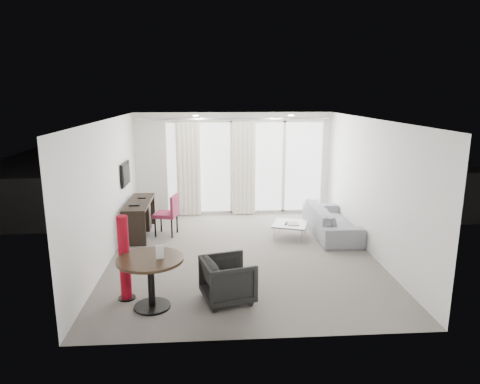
{
  "coord_description": "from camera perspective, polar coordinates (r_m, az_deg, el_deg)",
  "views": [
    {
      "loc": [
        -0.58,
        -7.88,
        3.07
      ],
      "look_at": [
        0.0,
        0.6,
        1.1
      ],
      "focal_mm": 32.0,
      "sensor_mm": 36.0,
      "label": 1
    }
  ],
  "objects": [
    {
      "name": "round_table",
      "position": [
        6.47,
        -11.76,
        -11.79
      ],
      "size": [
        1.26,
        1.26,
        0.77
      ],
      "primitive_type": null,
      "rotation": [
        0.0,
        0.0,
        0.41
      ],
      "color": "#2F1F13",
      "rests_on": "floor"
    },
    {
      "name": "desk_chair",
      "position": [
        9.54,
        -9.85,
        -3.03
      ],
      "size": [
        0.59,
        0.57,
        0.92
      ],
      "primitive_type": null,
      "rotation": [
        0.0,
        0.0,
        -0.23
      ],
      "color": "maroon",
      "rests_on": "floor"
    },
    {
      "name": "rattan_chair_a",
      "position": [
        12.86,
        4.54,
        0.94
      ],
      "size": [
        0.58,
        0.58,
        0.76
      ],
      "primitive_type": null,
      "rotation": [
        0.0,
        0.0,
        0.14
      ],
      "color": "brown",
      "rests_on": "terrace_slab"
    },
    {
      "name": "desk",
      "position": [
        9.71,
        -13.25,
        -3.41
      ],
      "size": [
        0.5,
        1.61,
        0.75
      ],
      "primitive_type": null,
      "color": "black",
      "rests_on": "floor"
    },
    {
      "name": "coffee_table",
      "position": [
        9.39,
        6.7,
        -5.09
      ],
      "size": [
        0.91,
        0.91,
        0.32
      ],
      "primitive_type": null,
      "rotation": [
        0.0,
        0.0,
        -0.35
      ],
      "color": "gray",
      "rests_on": "floor"
    },
    {
      "name": "wall_left",
      "position": [
        8.3,
        -17.19,
        0.14
      ],
      "size": [
        0.0,
        6.0,
        2.6
      ],
      "primitive_type": "cube",
      "color": "silver",
      "rests_on": "ground"
    },
    {
      "name": "curtain_track",
      "position": [
        10.73,
        -0.83,
        9.74
      ],
      "size": [
        4.8,
        0.04,
        0.04
      ],
      "primitive_type": null,
      "color": "#B2B2B7",
      "rests_on": "ceiling"
    },
    {
      "name": "floor",
      "position": [
        8.48,
        0.28,
        -8.19
      ],
      "size": [
        5.0,
        6.0,
        0.0
      ],
      "primitive_type": "cube",
      "color": "#69635C",
      "rests_on": "ground"
    },
    {
      "name": "window_frame",
      "position": [
        11.04,
        0.71,
        3.31
      ],
      "size": [
        4.1,
        0.06,
        2.44
      ],
      "primitive_type": null,
      "color": "white",
      "rests_on": "ground"
    },
    {
      "name": "ceiling",
      "position": [
        7.91,
        0.3,
        9.64
      ],
      "size": [
        5.0,
        6.0,
        0.0
      ],
      "primitive_type": "cube",
      "color": "white",
      "rests_on": "ground"
    },
    {
      "name": "terrace_slab",
      "position": [
        12.8,
        0.14,
        -1.1
      ],
      "size": [
        5.6,
        3.0,
        0.12
      ],
      "primitive_type": "cube",
      "color": "#4D4D50",
      "rests_on": "ground"
    },
    {
      "name": "downlight_a",
      "position": [
        9.5,
        -5.94,
        10.09
      ],
      "size": [
        0.12,
        0.12,
        0.02
      ],
      "primitive_type": "cylinder",
      "color": "#FFE0B2",
      "rests_on": "ceiling"
    },
    {
      "name": "menu_card",
      "position": [
        6.29,
        -10.59,
        -9.15
      ],
      "size": [
        0.11,
        0.04,
        0.21
      ],
      "primitive_type": null,
      "rotation": [
        0.0,
        0.0,
        0.2
      ],
      "color": "white",
      "rests_on": "round_table"
    },
    {
      "name": "curtain_right",
      "position": [
        10.89,
        0.51,
        3.17
      ],
      "size": [
        0.6,
        0.2,
        2.38
      ],
      "primitive_type": null,
      "color": "white",
      "rests_on": "ground"
    },
    {
      "name": "downlight_b",
      "position": [
        9.66,
        6.82,
        10.11
      ],
      "size": [
        0.12,
        0.12,
        0.02
      ],
      "primitive_type": "cylinder",
      "color": "#FFE0B2",
      "rests_on": "ceiling"
    },
    {
      "name": "rattan_chair_b",
      "position": [
        13.21,
        5.15,
        1.51
      ],
      "size": [
        0.71,
        0.71,
        0.88
      ],
      "primitive_type": null,
      "rotation": [
        0.0,
        0.0,
        -0.2
      ],
      "color": "brown",
      "rests_on": "terrace_slab"
    },
    {
      "name": "remote",
      "position": [
        9.31,
        6.19,
        -3.95
      ],
      "size": [
        0.09,
        0.16,
        0.02
      ],
      "primitive_type": null,
      "rotation": [
        0.0,
        0.0,
        -0.32
      ],
      "color": "black",
      "rests_on": "coffee_table"
    },
    {
      "name": "sofa",
      "position": [
        9.71,
        12.07,
        -3.74
      ],
      "size": [
        0.83,
        2.13,
        0.62
      ],
      "primitive_type": "imported",
      "rotation": [
        0.0,
        0.0,
        1.57
      ],
      "color": "gray",
      "rests_on": "floor"
    },
    {
      "name": "wall_front",
      "position": [
        5.22,
        2.74,
        -6.79
      ],
      "size": [
        5.0,
        0.0,
        2.6
      ],
      "primitive_type": "cube",
      "color": "silver",
      "rests_on": "ground"
    },
    {
      "name": "magazine",
      "position": [
        9.31,
        7.1,
        -3.98
      ],
      "size": [
        0.25,
        0.31,
        0.02
      ],
      "primitive_type": null,
      "rotation": [
        0.0,
        0.0,
        -0.08
      ],
      "color": "gray",
      "rests_on": "coffee_table"
    },
    {
      "name": "red_lamp",
      "position": [
        6.71,
        -15.16,
        -8.5
      ],
      "size": [
        0.34,
        0.34,
        1.32
      ],
      "primitive_type": "cylinder",
      "rotation": [
        0.0,
        0.0,
        0.35
      ],
      "color": "maroon",
      "rests_on": "floor"
    },
    {
      "name": "curtain_left",
      "position": [
        10.88,
        -6.88,
        3.06
      ],
      "size": [
        0.6,
        0.2,
        2.38
      ],
      "primitive_type": null,
      "color": "white",
      "rests_on": "ground"
    },
    {
      "name": "wall_right",
      "position": [
        8.64,
        17.06,
        0.65
      ],
      "size": [
        0.0,
        6.0,
        2.6
      ],
      "primitive_type": "cube",
      "color": "silver",
      "rests_on": "ground"
    },
    {
      "name": "tub_armchair",
      "position": [
        6.56,
        -1.63,
        -11.61
      ],
      "size": [
        0.9,
        0.88,
        0.67
      ],
      "primitive_type": "imported",
      "rotation": [
        0.0,
        0.0,
        1.83
      ],
      "color": "black",
      "rests_on": "floor"
    },
    {
      "name": "tv",
      "position": [
        9.67,
        -15.05,
        2.35
      ],
      "size": [
        0.05,
        0.8,
        0.5
      ],
      "primitive_type": null,
      "color": "black",
      "rests_on": "wall_left"
    },
    {
      "name": "rattan_table",
      "position": [
        12.56,
        4.94,
        -0.09
      ],
      "size": [
        0.55,
        0.55,
        0.45
      ],
      "primitive_type": null,
      "rotation": [
        0.0,
        0.0,
        0.28
      ],
      "color": "brown",
      "rests_on": "terrace_slab"
    },
    {
      "name": "balustrade",
      "position": [
        14.09,
        -0.28,
        2.55
      ],
      "size": [
        5.5,
        0.06,
        1.05
      ],
      "primitive_type": null,
      "color": "#B2B2B7",
      "rests_on": "terrace_slab"
    },
    {
      "name": "window_panel",
      "position": [
        11.06,
        0.7,
        3.32
      ],
      "size": [
        4.0,
        0.02,
        2.38
      ],
      "primitive_type": null,
      "color": "white",
      "rests_on": "ground"
    }
  ]
}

